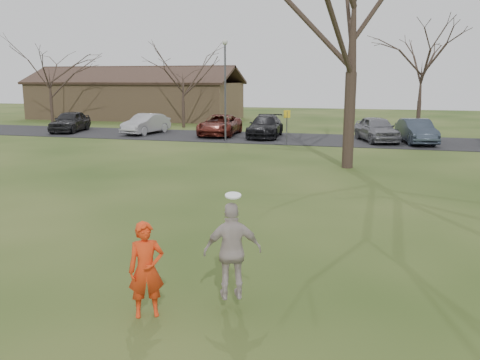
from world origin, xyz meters
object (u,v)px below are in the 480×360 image
car_1 (146,124)px  big_tree (354,4)px  car_3 (265,126)px  lamp_post (225,78)px  car_4 (377,129)px  building (136,99)px  player_defender (146,270)px  car_2 (220,125)px  car_0 (70,121)px  catching_play (233,251)px  car_5 (416,131)px

car_1 → big_tree: bearing=-25.2°
car_3 → lamp_post: lamp_post is taller
car_4 → big_tree: big_tree is taller
car_1 → building: building is taller
player_defender → car_1: bearing=86.6°
car_2 → lamp_post: size_ratio=0.81×
car_2 → building: bearing=132.0°
car_0 → car_1: size_ratio=1.05×
car_0 → car_1: bearing=-8.9°
lamp_post → car_0: bearing=169.7°
car_3 → building: size_ratio=0.24×
car_3 → catching_play: size_ratio=2.67×
big_tree → car_3: bearing=120.3°
car_0 → car_4: (21.98, 0.04, 0.01)m
car_5 → big_tree: big_tree is taller
car_5 → car_0: bearing=167.2°
car_4 → catching_play: (-2.31, -24.65, 0.25)m
car_4 → lamp_post: (-9.22, -2.36, 3.15)m
player_defender → lamp_post: (-5.57, 22.87, 3.15)m
catching_play → car_0: bearing=128.6°
car_0 → car_5: (24.32, -0.30, -0.03)m
car_5 → catching_play: 24.75m
car_3 → catching_play: (4.95, -25.12, 0.31)m
player_defender → car_5: 25.59m
lamp_post → car_2: bearing=113.8°
car_1 → car_2: same height
car_3 → big_tree: big_tree is taller
player_defender → car_4: bearing=52.6°
catching_play → big_tree: 15.98m
car_5 → catching_play: catching_play is taller
car_3 → car_5: bearing=-8.3°
player_defender → car_3: bearing=68.8°
car_4 → car_0: bearing=161.3°
player_defender → building: (-19.57, 38.37, 1.12)m
car_2 → big_tree: bearing=-51.9°
car_0 → lamp_post: (12.76, -2.31, 3.16)m
player_defender → car_5: (5.99, 24.88, -0.04)m
car_3 → car_4: car_4 is taller
building → car_3: bearing=-38.5°
car_5 → building: (-25.56, 13.49, 1.16)m
car_5 → player_defender: bearing=-115.6°
car_2 → car_5: 12.94m
car_1 → car_2: 5.41m
car_3 → car_4: bearing=-7.2°
player_defender → building: building is taller
car_2 → building: (-12.66, 12.47, 1.18)m
car_5 → building: size_ratio=0.22×
car_0 → catching_play: catching_play is taller
car_1 → car_2: bearing=14.1°
car_3 → car_5: (9.60, -0.81, 0.02)m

